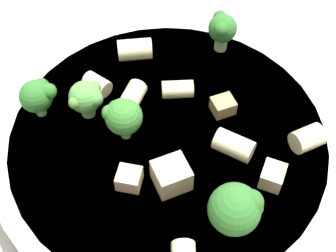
{
  "coord_description": "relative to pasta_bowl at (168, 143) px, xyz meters",
  "views": [
    {
      "loc": [
        0.17,
        -0.12,
        0.32
      ],
      "look_at": [
        0.0,
        0.0,
        0.04
      ],
      "focal_mm": 50.0,
      "sensor_mm": 36.0,
      "label": 1
    }
  ],
  "objects": [
    {
      "name": "chicken_chunk_3",
      "position": [
        0.04,
        -0.02,
        0.02
      ],
      "size": [
        0.03,
        0.03,
        0.02
      ],
      "primitive_type": "cube",
      "rotation": [
        0.0,
        0.0,
        1.36
      ],
      "color": "tan",
      "rests_on": "pasta_bowl"
    },
    {
      "name": "rigatoni_3",
      "position": [
        0.04,
        0.03,
        0.02
      ],
      "size": [
        0.03,
        0.03,
        0.02
      ],
      "primitive_type": "cylinder",
      "rotation": [
        1.57,
        0.0,
        2.01
      ],
      "color": "beige",
      "rests_on": "pasta_bowl"
    },
    {
      "name": "ground_plane",
      "position": [
        0.0,
        0.0,
        -0.02
      ],
      "size": [
        2.0,
        2.0,
        0.0
      ],
      "primitive_type": "plane",
      "color": "#BCB29E"
    },
    {
      "name": "broccoli_floret_2",
      "position": [
        -0.05,
        0.09,
        0.03
      ],
      "size": [
        0.03,
        0.02,
        0.04
      ],
      "color": "#9EC175",
      "rests_on": "pasta_bowl"
    },
    {
      "name": "broccoli_floret_4",
      "position": [
        -0.07,
        -0.07,
        0.03
      ],
      "size": [
        0.03,
        0.03,
        0.03
      ],
      "color": "#9EC175",
      "rests_on": "pasta_bowl"
    },
    {
      "name": "rigatoni_4",
      "position": [
        0.07,
        0.08,
        0.02
      ],
      "size": [
        0.02,
        0.02,
        0.02
      ],
      "primitive_type": "cylinder",
      "rotation": [
        1.57,
        0.0,
        2.98
      ],
      "color": "beige",
      "rests_on": "pasta_bowl"
    },
    {
      "name": "chicken_chunk_1",
      "position": [
        0.02,
        -0.05,
        0.02
      ],
      "size": [
        0.02,
        0.02,
        0.01
      ],
      "primitive_type": "cube",
      "rotation": [
        0.0,
        0.0,
        0.75
      ],
      "color": "tan",
      "rests_on": "pasta_bowl"
    },
    {
      "name": "broccoli_floret_1",
      "position": [
        -0.02,
        -0.03,
        0.04
      ],
      "size": [
        0.03,
        0.03,
        0.04
      ],
      "color": "#93B766",
      "rests_on": "pasta_bowl"
    },
    {
      "name": "rigatoni_2",
      "position": [
        -0.03,
        0.03,
        0.02
      ],
      "size": [
        0.03,
        0.03,
        0.01
      ],
      "primitive_type": "cylinder",
      "rotation": [
        1.57,
        0.0,
        2.59
      ],
      "color": "beige",
      "rests_on": "pasta_bowl"
    },
    {
      "name": "rigatoni_5",
      "position": [
        -0.07,
        -0.02,
        0.02
      ],
      "size": [
        0.02,
        0.02,
        0.01
      ],
      "primitive_type": "cylinder",
      "rotation": [
        1.57,
        0.0,
        1.89
      ],
      "color": "beige",
      "rests_on": "pasta_bowl"
    },
    {
      "name": "pasta_bowl",
      "position": [
        0.0,
        0.0,
        0.0
      ],
      "size": [
        0.27,
        0.27,
        0.03
      ],
      "color": "silver",
      "rests_on": "ground_plane"
    },
    {
      "name": "rigatoni_6",
      "position": [
        -0.04,
        -0.01,
        0.02
      ],
      "size": [
        0.03,
        0.03,
        0.02
      ],
      "primitive_type": "cylinder",
      "rotation": [
        1.57,
        0.0,
        0.6
      ],
      "color": "beige",
      "rests_on": "pasta_bowl"
    },
    {
      "name": "chicken_chunk_2",
      "position": [
        0.01,
        0.05,
        0.02
      ],
      "size": [
        0.02,
        0.02,
        0.01
      ],
      "primitive_type": "cube",
      "rotation": [
        0.0,
        0.0,
        1.34
      ],
      "color": "#A87A4C",
      "rests_on": "pasta_bowl"
    },
    {
      "name": "rigatoni_0",
      "position": [
        -0.08,
        0.02,
        0.02
      ],
      "size": [
        0.03,
        0.03,
        0.02
      ],
      "primitive_type": "cylinder",
      "rotation": [
        1.57,
        0.0,
        2.65
      ],
      "color": "beige",
      "rests_on": "pasta_bowl"
    },
    {
      "name": "broccoli_floret_3",
      "position": [
        -0.05,
        -0.04,
        0.03
      ],
      "size": [
        0.03,
        0.03,
        0.03
      ],
      "color": "#84AD60",
      "rests_on": "pasta_bowl"
    },
    {
      "name": "chicken_chunk_0",
      "position": [
        0.08,
        0.04,
        0.02
      ],
      "size": [
        0.02,
        0.02,
        0.01
      ],
      "primitive_type": "cube",
      "rotation": [
        0.0,
        0.0,
        2.14
      ],
      "color": "tan",
      "rests_on": "pasta_bowl"
    },
    {
      "name": "broccoli_floret_0",
      "position": [
        0.09,
        -0.01,
        0.04
      ],
      "size": [
        0.03,
        0.04,
        0.04
      ],
      "color": "#93B766",
      "rests_on": "pasta_bowl"
    }
  ]
}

